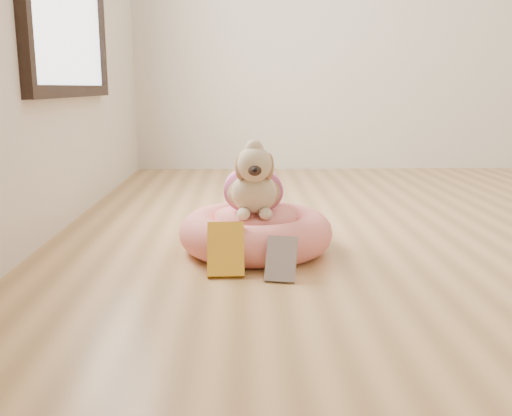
{
  "coord_description": "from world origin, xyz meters",
  "views": [
    {
      "loc": [
        -1.11,
        -2.63,
        0.69
      ],
      "look_at": [
        -1.05,
        -0.31,
        0.2
      ],
      "focal_mm": 40.0,
      "sensor_mm": 36.0,
      "label": 1
    }
  ],
  "objects_px": {
    "dog": "(253,174)",
    "pet_bed": "(256,232)",
    "book_yellow": "(226,249)",
    "book_white": "(281,259)"
  },
  "relations": [
    {
      "from": "book_yellow",
      "to": "book_white",
      "type": "distance_m",
      "value": 0.21
    },
    {
      "from": "pet_bed",
      "to": "dog",
      "type": "bearing_deg",
      "value": 133.33
    },
    {
      "from": "pet_bed",
      "to": "book_yellow",
      "type": "distance_m",
      "value": 0.34
    },
    {
      "from": "pet_bed",
      "to": "book_white",
      "type": "height_order",
      "value": "pet_bed"
    },
    {
      "from": "book_white",
      "to": "pet_bed",
      "type": "bearing_deg",
      "value": 114.01
    },
    {
      "from": "pet_bed",
      "to": "book_yellow",
      "type": "relative_size",
      "value": 3.14
    },
    {
      "from": "book_white",
      "to": "book_yellow",
      "type": "bearing_deg",
      "value": 174.29
    },
    {
      "from": "book_yellow",
      "to": "book_white",
      "type": "relative_size",
      "value": 1.22
    },
    {
      "from": "dog",
      "to": "book_yellow",
      "type": "distance_m",
      "value": 0.41
    },
    {
      "from": "dog",
      "to": "pet_bed",
      "type": "bearing_deg",
      "value": -47.2
    }
  ]
}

